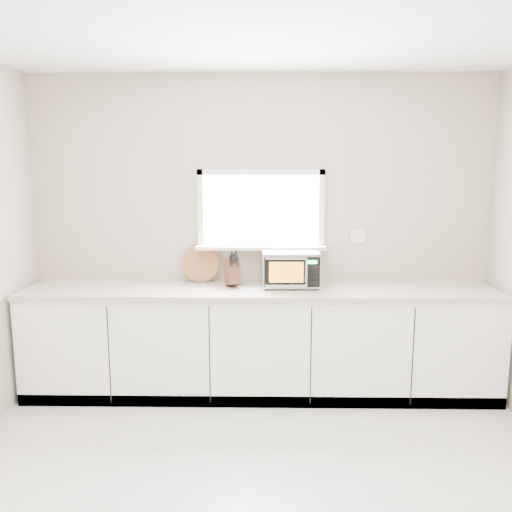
{
  "coord_description": "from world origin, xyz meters",
  "views": [
    {
      "loc": [
        0.03,
        -2.36,
        1.85
      ],
      "look_at": [
        -0.04,
        1.55,
        1.21
      ],
      "focal_mm": 35.0,
      "sensor_mm": 36.0,
      "label": 1
    }
  ],
  "objects": [
    {
      "name": "back_wall",
      "position": [
        0.0,
        2.0,
        1.36
      ],
      "size": [
        4.0,
        0.17,
        2.7
      ],
      "color": "#B9A493",
      "rests_on": "ground"
    },
    {
      "name": "cabinets",
      "position": [
        0.0,
        1.7,
        0.44
      ],
      "size": [
        3.92,
        0.6,
        0.88
      ],
      "primitive_type": "cube",
      "color": "white",
      "rests_on": "ground"
    },
    {
      "name": "countertop",
      "position": [
        0.0,
        1.69,
        0.9
      ],
      "size": [
        3.92,
        0.64,
        0.04
      ],
      "primitive_type": "cube",
      "color": "#BAAC99",
      "rests_on": "cabinets"
    },
    {
      "name": "microwave",
      "position": [
        0.25,
        1.78,
        1.08
      ],
      "size": [
        0.48,
        0.4,
        0.3
      ],
      "rotation": [
        0.0,
        0.0,
        0.02
      ],
      "color": "black",
      "rests_on": "countertop"
    },
    {
      "name": "knife_block",
      "position": [
        -0.24,
        1.75,
        1.05
      ],
      "size": [
        0.17,
        0.23,
        0.31
      ],
      "rotation": [
        0.0,
        0.0,
        0.34
      ],
      "color": "#472A19",
      "rests_on": "countertop"
    },
    {
      "name": "cutting_board",
      "position": [
        -0.53,
        1.94,
        1.08
      ],
      "size": [
        0.33,
        0.08,
        0.33
      ],
      "primitive_type": "cylinder",
      "rotation": [
        1.4,
        0.0,
        0.0
      ],
      "color": "olive",
      "rests_on": "countertop"
    },
    {
      "name": "coffee_grinder",
      "position": [
        0.13,
        1.85,
        1.04
      ],
      "size": [
        0.16,
        0.16,
        0.24
      ],
      "rotation": [
        0.0,
        0.0,
        0.21
      ],
      "color": "#B4B6BC",
      "rests_on": "countertop"
    }
  ]
}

